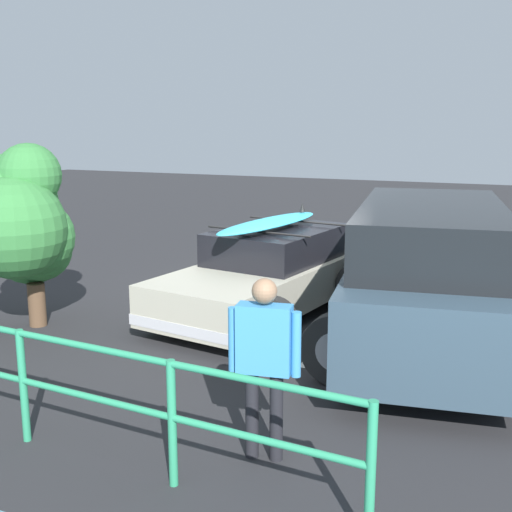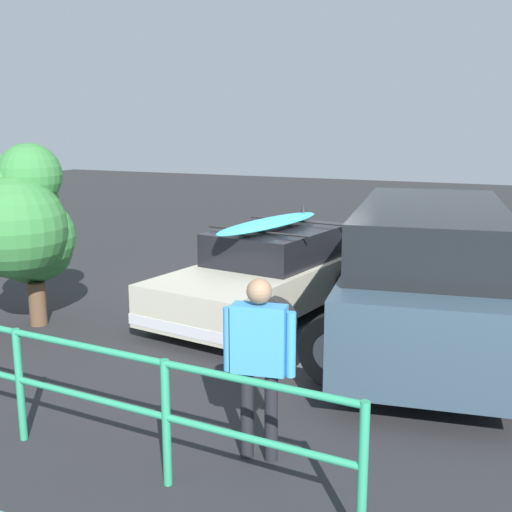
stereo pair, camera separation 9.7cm
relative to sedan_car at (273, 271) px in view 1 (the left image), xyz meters
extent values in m
cube|color=#28282B|center=(0.05, -0.32, -0.61)|extent=(44.00, 44.00, 0.02)
cube|color=silver|center=(-1.21, 0.04, -0.60)|extent=(0.12, 4.15, 0.00)
cube|color=#B7B29E|center=(0.01, 0.04, -0.13)|extent=(2.33, 4.63, 0.57)
cube|color=black|center=(-0.02, -0.13, 0.39)|extent=(1.77, 2.33, 0.48)
cube|color=silver|center=(0.35, 2.19, -0.30)|extent=(1.68, 0.36, 0.14)
cube|color=silver|center=(-0.34, -2.10, -0.30)|extent=(1.68, 0.36, 0.14)
cylinder|color=black|center=(-0.61, 1.53, -0.28)|extent=(0.64, 0.18, 0.64)
cylinder|color=#99999E|center=(-0.61, 1.53, -0.28)|extent=(0.35, 0.19, 0.35)
cylinder|color=black|center=(1.05, 1.27, -0.28)|extent=(0.64, 0.18, 0.64)
cylinder|color=#99999E|center=(1.05, 1.27, -0.28)|extent=(0.35, 0.19, 0.35)
cylinder|color=black|center=(-1.04, -1.18, -0.28)|extent=(0.64, 0.18, 0.64)
cylinder|color=#99999E|center=(-1.04, -1.18, -0.28)|extent=(0.35, 0.19, 0.35)
cylinder|color=black|center=(0.62, -1.45, -0.28)|extent=(0.64, 0.18, 0.64)
cylinder|color=#99999E|center=(0.62, -1.45, -0.28)|extent=(0.35, 0.19, 0.35)
cylinder|color=black|center=(0.07, 0.45, 0.67)|extent=(1.71, 0.30, 0.03)
cylinder|color=black|center=(-0.11, -0.71, 0.67)|extent=(1.71, 0.30, 0.03)
ellipsoid|color=#33B7D6|center=(0.06, -0.01, 0.73)|extent=(1.00, 2.69, 0.09)
cone|color=black|center=(-0.10, -1.04, 0.85)|extent=(0.10, 0.10, 0.14)
cube|color=#334756|center=(-2.43, 0.87, 0.14)|extent=(2.49, 4.98, 0.94)
cube|color=black|center=(-2.43, 0.87, 0.92)|extent=(2.20, 3.92, 0.63)
cylinder|color=black|center=(-2.07, -1.58, 0.24)|extent=(0.74, 0.28, 0.72)
cylinder|color=black|center=(-1.71, 2.42, -0.20)|extent=(0.80, 0.22, 0.80)
cylinder|color=#99999E|center=(-1.71, 2.42, -0.20)|extent=(0.44, 0.23, 0.44)
cylinder|color=black|center=(-3.14, -0.68, -0.20)|extent=(0.80, 0.22, 0.80)
cylinder|color=#99999E|center=(-3.14, -0.68, -0.20)|extent=(0.44, 0.23, 0.44)
cylinder|color=black|center=(-1.30, -0.41, -0.20)|extent=(0.80, 0.22, 0.80)
cylinder|color=#99999E|center=(-1.30, -0.41, -0.20)|extent=(0.44, 0.23, 0.44)
cylinder|color=black|center=(-1.68, 4.17, -0.21)|extent=(0.11, 0.11, 0.78)
cylinder|color=black|center=(-1.47, 4.20, -0.21)|extent=(0.11, 0.11, 0.78)
cube|color=#3D8ED1|center=(-1.58, 4.19, 0.47)|extent=(0.48, 0.25, 0.58)
sphere|color=#9E7556|center=(-1.58, 4.19, 0.88)|extent=(0.21, 0.21, 0.21)
cylinder|color=#3D8ED1|center=(-1.84, 4.15, 0.45)|extent=(0.08, 0.08, 0.55)
cylinder|color=#3D8ED1|center=(-1.31, 4.23, 0.45)|extent=(0.08, 0.08, 0.55)
cylinder|color=#2D9366|center=(-2.66, 4.97, -0.07)|extent=(0.07, 0.07, 1.05)
cylinder|color=#2D9366|center=(-1.08, 4.85, -0.07)|extent=(0.07, 0.07, 1.05)
cylinder|color=#2D9366|center=(0.50, 4.74, -0.07)|extent=(0.07, 0.07, 1.05)
cylinder|color=brown|center=(2.74, 2.07, -0.29)|extent=(0.24, 0.24, 0.61)
sphere|color=#387F3D|center=(3.00, 1.82, 0.48)|extent=(1.09, 1.09, 1.09)
sphere|color=#387F3D|center=(3.05, 2.10, 1.16)|extent=(1.29, 1.29, 1.29)
sphere|color=#387F3D|center=(2.69, 2.44, 0.86)|extent=(1.36, 1.36, 1.36)
sphere|color=#387F3D|center=(2.75, 1.93, 0.47)|extent=(0.90, 0.90, 0.90)
sphere|color=#387F3D|center=(2.68, 2.10, 1.52)|extent=(0.85, 0.85, 0.85)
sphere|color=#387F3D|center=(2.80, 1.91, 0.58)|extent=(0.99, 0.99, 0.99)
sphere|color=#387F3D|center=(2.70, 2.06, 0.67)|extent=(1.07, 1.07, 1.07)
camera|label=1|loc=(-3.48, 8.83, 2.22)|focal=45.00mm
camera|label=2|loc=(-3.56, 8.79, 2.22)|focal=45.00mm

